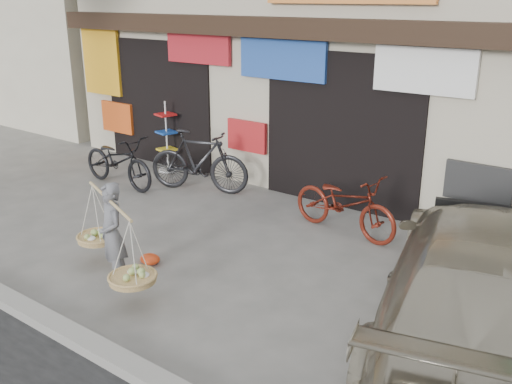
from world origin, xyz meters
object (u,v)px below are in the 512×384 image
Objects in this scene: bike_0 at (118,161)px; bike_1 at (199,161)px; street_vendor at (113,239)px; suv at (494,284)px; display_rack at (167,143)px; bike_2 at (345,203)px.

bike_1 is (1.49, 0.70, 0.09)m from bike_0.
suv reaches higher than street_vendor.
street_vendor is 4.16m from bike_0.
street_vendor reaches higher than bike_1.
suv is 3.78× the size of display_rack.
bike_0 is at bearing 96.44° from bike_1.
bike_2 is at bearing -48.64° from suv.
suv is (2.74, -1.88, 0.27)m from bike_2.
street_vendor is 5.10m from display_rack.
display_rack is at bearing 88.81° from bike_2.
display_rack is at bearing -33.73° from suv.
suv is at bearing -97.76° from bike_0.
street_vendor is 0.96× the size of bike_0.
display_rack reaches higher than street_vendor.
suv is at bearing -116.49° from bike_2.
bike_1 is 1.32× the size of display_rack.
suv reaches higher than bike_0.
bike_0 is at bearing 161.02° from street_vendor.
bike_2 is at bearing 86.41° from street_vendor.
bike_0 is 7.57m from suv.
suv is (7.44, -1.34, 0.26)m from bike_0.
bike_2 is at bearing -9.25° from display_rack.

